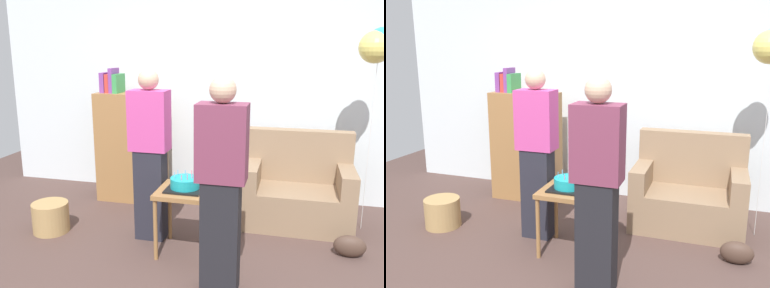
# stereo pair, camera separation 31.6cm
# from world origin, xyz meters

# --- Properties ---
(ground_plane) EXTENTS (8.00, 8.00, 0.00)m
(ground_plane) POSITION_xyz_m (0.00, 0.00, 0.00)
(ground_plane) COLOR #4C3833
(wall_back) EXTENTS (6.00, 0.10, 2.70)m
(wall_back) POSITION_xyz_m (0.00, 2.05, 1.35)
(wall_back) COLOR silver
(wall_back) RESTS_ON ground_plane
(couch) EXTENTS (1.10, 0.70, 0.96)m
(couch) POSITION_xyz_m (0.83, 1.34, 0.34)
(couch) COLOR #8C7054
(couch) RESTS_ON ground_plane
(bookshelf) EXTENTS (0.80, 0.36, 1.58)m
(bookshelf) POSITION_xyz_m (-1.12, 1.56, 0.67)
(bookshelf) COLOR olive
(bookshelf) RESTS_ON ground_plane
(side_table) EXTENTS (0.48, 0.48, 0.60)m
(side_table) POSITION_xyz_m (-0.14, 0.42, 0.50)
(side_table) COLOR olive
(side_table) RESTS_ON ground_plane
(birthday_cake) EXTENTS (0.32, 0.32, 0.16)m
(birthday_cake) POSITION_xyz_m (-0.14, 0.42, 0.65)
(birthday_cake) COLOR black
(birthday_cake) RESTS_ON side_table
(person_blowing_candles) EXTENTS (0.36, 0.22, 1.63)m
(person_blowing_candles) POSITION_xyz_m (-0.54, 0.63, 0.83)
(person_blowing_candles) COLOR #23232D
(person_blowing_candles) RESTS_ON ground_plane
(person_holding_cake) EXTENTS (0.36, 0.22, 1.63)m
(person_holding_cake) POSITION_xyz_m (0.28, -0.11, 0.83)
(person_holding_cake) COLOR black
(person_holding_cake) RESTS_ON ground_plane
(wicker_basket) EXTENTS (0.36, 0.36, 0.30)m
(wicker_basket) POSITION_xyz_m (-1.57, 0.49, 0.15)
(wicker_basket) COLOR #A88451
(wicker_basket) RESTS_ON ground_plane
(handbag) EXTENTS (0.28, 0.14, 0.20)m
(handbag) POSITION_xyz_m (1.30, 0.68, 0.10)
(handbag) COLOR #473328
(handbag) RESTS_ON ground_plane
(balloon_bunch) EXTENTS (0.35, 0.32, 2.00)m
(balloon_bunch) POSITION_xyz_m (1.48, 1.34, 1.84)
(balloon_bunch) COLOR silver
(balloon_bunch) RESTS_ON ground_plane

